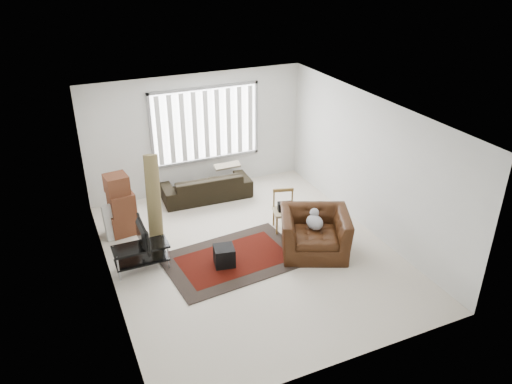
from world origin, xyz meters
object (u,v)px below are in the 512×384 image
(moving_boxes, at_px, (121,207))
(armchair, at_px, (315,230))
(tv_stand, at_px, (141,252))
(sofa, at_px, (206,183))
(side_chair, at_px, (285,209))

(moving_boxes, bearing_deg, armchair, -34.41)
(tv_stand, bearing_deg, sofa, 47.99)
(tv_stand, distance_m, sofa, 2.89)
(moving_boxes, bearing_deg, sofa, 20.76)
(side_chair, bearing_deg, armchair, -65.92)
(moving_boxes, relative_size, armchair, 0.80)
(tv_stand, xyz_separation_m, sofa, (1.93, 2.15, 0.03))
(sofa, bearing_deg, armchair, 113.69)
(side_chair, height_order, armchair, armchair)
(tv_stand, height_order, armchair, armchair)
(side_chair, bearing_deg, sofa, 132.93)
(tv_stand, relative_size, moving_boxes, 0.77)
(armchair, bearing_deg, moving_boxes, 169.48)
(side_chair, relative_size, armchair, 0.52)
(tv_stand, distance_m, moving_boxes, 1.41)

